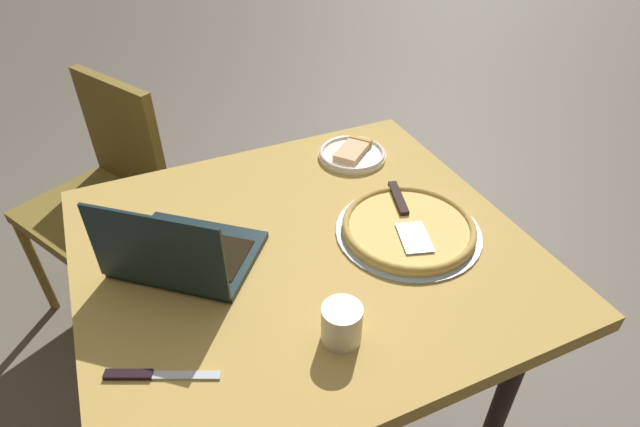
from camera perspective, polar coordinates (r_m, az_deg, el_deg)
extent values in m
plane|color=#665F54|center=(1.86, -1.36, -20.60)|extent=(12.00, 12.00, 0.00)
cube|color=tan|center=(1.31, -1.81, -4.30)|extent=(1.09, 0.99, 0.04)
cylinder|color=black|center=(1.54, 19.34, -19.24)|extent=(0.05, 0.05, 0.68)
cylinder|color=black|center=(1.80, -18.48, -8.37)|extent=(0.05, 0.05, 0.68)
cylinder|color=black|center=(1.95, 4.67, -1.86)|extent=(0.05, 0.05, 0.68)
cube|color=#16272C|center=(1.30, -14.09, -4.30)|extent=(0.40, 0.38, 0.02)
cube|color=black|center=(1.29, -14.16, -3.95)|extent=(0.31, 0.29, 0.00)
cube|color=#16272C|center=(1.16, -17.58, -4.15)|extent=(0.25, 0.21, 0.20)
cube|color=black|center=(1.16, -17.52, -4.08)|extent=(0.22, 0.18, 0.18)
cylinder|color=white|center=(1.63, 3.56, 6.40)|extent=(0.21, 0.21, 0.01)
torus|color=silver|center=(1.63, 3.57, 6.70)|extent=(0.21, 0.21, 0.01)
cube|color=#DDB787|center=(1.62, 3.58, 6.91)|extent=(0.15, 0.14, 0.02)
cube|color=gold|center=(1.68, 4.46, 7.91)|extent=(0.06, 0.07, 0.03)
cylinder|color=#94A8AE|center=(1.35, 9.67, -1.96)|extent=(0.38, 0.38, 0.01)
cylinder|color=#EDC267|center=(1.35, 9.72, -1.60)|extent=(0.34, 0.34, 0.02)
torus|color=tan|center=(1.34, 9.76, -1.33)|extent=(0.34, 0.34, 0.02)
cube|color=#A6A9BA|center=(1.30, 10.36, -2.61)|extent=(0.10, 0.13, 0.00)
cube|color=black|center=(1.42, 8.61, 1.72)|extent=(0.06, 0.15, 0.01)
cube|color=#B4BEC7|center=(1.08, -15.49, -16.81)|extent=(0.16, 0.09, 0.00)
cube|color=black|center=(1.10, -20.35, -16.30)|extent=(0.09, 0.06, 0.01)
cylinder|color=silver|center=(1.06, 2.40, -12.06)|extent=(0.08, 0.08, 0.09)
cylinder|color=#4F330C|center=(1.05, 2.43, -11.19)|extent=(0.07, 0.07, 0.01)
cube|color=brown|center=(2.01, -23.79, 0.31)|extent=(0.56, 0.56, 0.04)
cube|color=brown|center=(1.97, -20.98, 8.17)|extent=(0.22, 0.36, 0.41)
cylinder|color=brown|center=(2.24, -28.69, -5.21)|extent=(0.03, 0.03, 0.44)
cylinder|color=brown|center=(1.97, -23.45, -9.95)|extent=(0.03, 0.03, 0.44)
cylinder|color=brown|center=(2.35, -21.14, -0.49)|extent=(0.03, 0.03, 0.44)
cylinder|color=brown|center=(2.10, -15.25, -4.30)|extent=(0.03, 0.03, 0.44)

